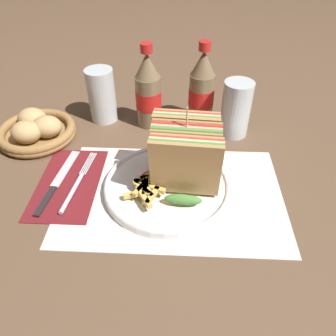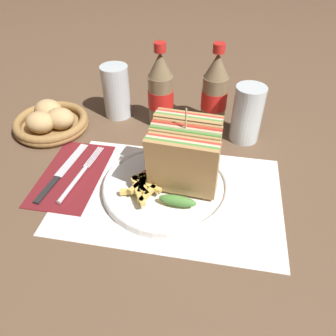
% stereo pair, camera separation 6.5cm
% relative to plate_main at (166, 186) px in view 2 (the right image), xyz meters
% --- Properties ---
extents(ground_plane, '(4.00, 4.00, 0.00)m').
position_rel_plate_main_xyz_m(ground_plane, '(-0.03, 0.01, -0.01)').
color(ground_plane, brown).
extents(placemat, '(0.44, 0.29, 0.00)m').
position_rel_plate_main_xyz_m(placemat, '(0.01, -0.01, -0.01)').
color(placemat, silver).
rests_on(placemat, ground_plane).
extents(plate_main, '(0.26, 0.26, 0.02)m').
position_rel_plate_main_xyz_m(plate_main, '(0.00, 0.00, 0.00)').
color(plate_main, white).
rests_on(plate_main, ground_plane).
extents(club_sandwich, '(0.13, 0.16, 0.17)m').
position_rel_plate_main_xyz_m(club_sandwich, '(0.03, 0.01, 0.07)').
color(club_sandwich, tan).
rests_on(club_sandwich, plate_main).
extents(fries_pile, '(0.10, 0.10, 0.02)m').
position_rel_plate_main_xyz_m(fries_pile, '(-0.04, -0.03, 0.02)').
color(fries_pile, '#E0B756').
rests_on(fries_pile, plate_main).
extents(ketchup_blob, '(0.05, 0.04, 0.02)m').
position_rel_plate_main_xyz_m(ketchup_blob, '(-0.03, 0.00, 0.02)').
color(ketchup_blob, maroon).
rests_on(ketchup_blob, plate_main).
extents(napkin, '(0.12, 0.22, 0.00)m').
position_rel_plate_main_xyz_m(napkin, '(-0.21, 0.01, -0.01)').
color(napkin, maroon).
rests_on(napkin, ground_plane).
extents(fork, '(0.03, 0.18, 0.01)m').
position_rel_plate_main_xyz_m(fork, '(-0.19, -0.01, -0.00)').
color(fork, silver).
rests_on(fork, napkin).
extents(knife, '(0.04, 0.20, 0.00)m').
position_rel_plate_main_xyz_m(knife, '(-0.23, 0.01, -0.00)').
color(knife, black).
rests_on(knife, napkin).
extents(coke_bottle_near, '(0.06, 0.06, 0.21)m').
position_rel_plate_main_xyz_m(coke_bottle_near, '(-0.06, 0.24, 0.08)').
color(coke_bottle_near, '#7A6647').
rests_on(coke_bottle_near, ground_plane).
extents(coke_bottle_far, '(0.06, 0.06, 0.21)m').
position_rel_plate_main_xyz_m(coke_bottle_far, '(0.07, 0.26, 0.08)').
color(coke_bottle_far, '#7A6647').
rests_on(coke_bottle_far, ground_plane).
extents(glass_near, '(0.07, 0.07, 0.14)m').
position_rel_plate_main_xyz_m(glass_near, '(0.15, 0.21, 0.05)').
color(glass_near, silver).
rests_on(glass_near, ground_plane).
extents(glass_far, '(0.07, 0.07, 0.14)m').
position_rel_plate_main_xyz_m(glass_far, '(-0.18, 0.26, 0.06)').
color(glass_far, silver).
rests_on(glass_far, ground_plane).
extents(bread_basket, '(0.18, 0.18, 0.06)m').
position_rel_plate_main_xyz_m(bread_basket, '(-0.32, 0.16, 0.01)').
color(bread_basket, olive).
rests_on(bread_basket, ground_plane).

